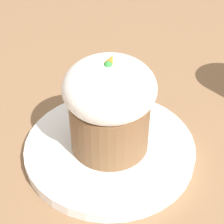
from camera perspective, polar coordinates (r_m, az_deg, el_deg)
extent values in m
plane|color=#846042|center=(0.48, -0.33, -6.10)|extent=(4.00, 4.00, 0.00)
cylinder|color=white|center=(0.48, -0.34, -5.49)|extent=(0.21, 0.21, 0.01)
cylinder|color=brown|center=(0.45, 0.00, -2.18)|extent=(0.10, 0.10, 0.07)
ellipsoid|color=white|center=(0.41, 0.00, 3.30)|extent=(0.11, 0.11, 0.07)
cone|color=orange|center=(0.40, 0.35, 7.88)|extent=(0.02, 0.01, 0.01)
sphere|color=green|center=(0.39, -0.03, 7.05)|extent=(0.01, 0.01, 0.01)
cube|color=silver|center=(0.51, -3.14, -0.91)|extent=(0.08, 0.06, 0.00)
ellipsoid|color=silver|center=(0.47, -0.94, -4.93)|extent=(0.05, 0.05, 0.01)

